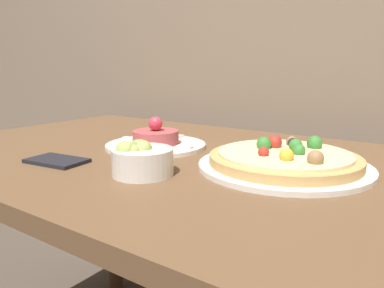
# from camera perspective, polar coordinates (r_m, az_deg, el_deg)

# --- Properties ---
(dining_table) EXTENTS (1.31, 0.81, 0.76)m
(dining_table) POSITION_cam_1_polar(r_m,az_deg,el_deg) (0.92, -2.97, -7.60)
(dining_table) COLOR brown
(dining_table) RESTS_ON ground_plane
(pizza_plate) EXTENTS (0.35, 0.35, 0.06)m
(pizza_plate) POSITION_cam_1_polar(r_m,az_deg,el_deg) (0.78, 13.91, -2.42)
(pizza_plate) COLOR silver
(pizza_plate) RESTS_ON dining_table
(tartare_plate) EXTENTS (0.25, 0.25, 0.08)m
(tartare_plate) POSITION_cam_1_polar(r_m,az_deg,el_deg) (0.96, -5.54, 0.41)
(tartare_plate) COLOR silver
(tartare_plate) RESTS_ON dining_table
(small_bowl) EXTENTS (0.12, 0.12, 0.07)m
(small_bowl) POSITION_cam_1_polar(r_m,az_deg,el_deg) (0.72, -7.78, -2.23)
(small_bowl) COLOR silver
(small_bowl) RESTS_ON dining_table
(napkin) EXTENTS (0.14, 0.09, 0.01)m
(napkin) POSITION_cam_1_polar(r_m,az_deg,el_deg) (0.86, -19.90, -2.41)
(napkin) COLOR black
(napkin) RESTS_ON dining_table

